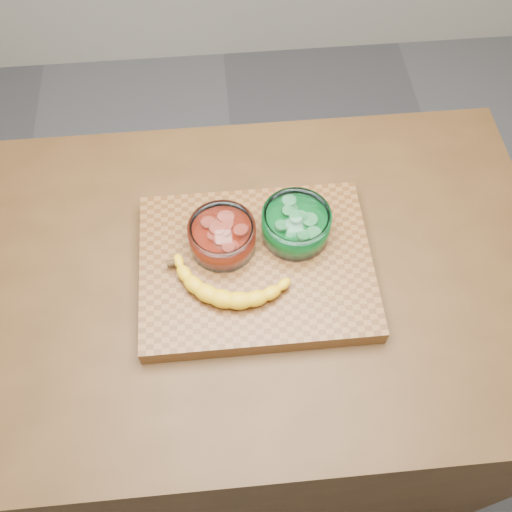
{
  "coord_description": "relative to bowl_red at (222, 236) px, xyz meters",
  "views": [
    {
      "loc": [
        -0.05,
        -0.56,
        1.89
      ],
      "look_at": [
        0.0,
        0.0,
        0.96
      ],
      "focal_mm": 40.0,
      "sensor_mm": 36.0,
      "label": 1
    }
  ],
  "objects": [
    {
      "name": "ground",
      "position": [
        0.06,
        -0.04,
        -0.97
      ],
      "size": [
        3.5,
        3.5,
        0.0
      ],
      "primitive_type": "plane",
      "color": "#5D5D61",
      "rests_on": "ground"
    },
    {
      "name": "counter",
      "position": [
        0.06,
        -0.04,
        -0.52
      ],
      "size": [
        1.2,
        0.8,
        0.9
      ],
      "primitive_type": "cube",
      "color": "#4B3016",
      "rests_on": "ground"
    },
    {
      "name": "cutting_board",
      "position": [
        0.06,
        -0.04,
        -0.05
      ],
      "size": [
        0.45,
        0.35,
        0.04
      ],
      "primitive_type": "cube",
      "color": "brown",
      "rests_on": "counter"
    },
    {
      "name": "bowl_red",
      "position": [
        0.0,
        0.0,
        0.0
      ],
      "size": [
        0.13,
        0.13,
        0.06
      ],
      "color": "white",
      "rests_on": "cutting_board"
    },
    {
      "name": "bowl_green",
      "position": [
        0.14,
        0.01,
        0.0
      ],
      "size": [
        0.13,
        0.13,
        0.06
      ],
      "color": "white",
      "rests_on": "cutting_board"
    },
    {
      "name": "banana",
      "position": [
        0.01,
        -0.09,
        -0.01
      ],
      "size": [
        0.25,
        0.15,
        0.04
      ],
      "primitive_type": null,
      "color": "gold",
      "rests_on": "cutting_board"
    }
  ]
}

